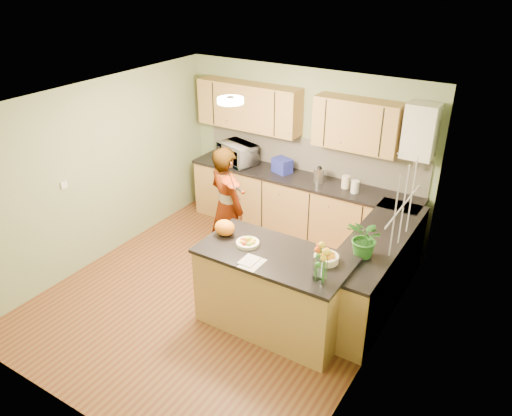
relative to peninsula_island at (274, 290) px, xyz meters
The scene contains 28 objects.
floor 1.00m from the peninsula_island, 169.61° to the left, with size 4.50×4.50×0.00m, color brown.
ceiling 2.19m from the peninsula_island, 169.61° to the left, with size 4.00×4.50×0.02m, color white.
wall_back 2.67m from the peninsula_island, 109.64° to the left, with size 4.00×0.02×2.50m, color gray.
wall_front 2.39m from the peninsula_island, 112.33° to the right, with size 4.00×0.02×2.50m, color gray.
wall_left 2.96m from the peninsula_island, behind, with size 0.02×4.50×2.50m, color gray.
wall_right 1.38m from the peninsula_island, ahead, with size 0.02×4.50×2.50m, color gray.
back_counter 2.24m from the peninsula_island, 109.82° to the left, with size 3.64×0.62×0.94m.
right_counter 1.31m from the peninsula_island, 50.18° to the left, with size 0.62×2.24×0.94m.
splashback 2.61m from the peninsula_island, 107.61° to the left, with size 3.60×0.02×0.52m, color beige.
upper_cabinets 2.81m from the peninsula_island, 114.83° to the left, with size 3.20×0.34×0.70m.
boiler 2.78m from the peninsula_island, 69.49° to the left, with size 0.40×0.30×0.86m.
window_right 1.73m from the peninsula_island, 33.76° to the left, with size 0.01×1.30×1.05m.
light_switch 2.99m from the peninsula_island, behind, with size 0.02×0.09×0.09m, color white.
ceiling_lamp 2.20m from the peninsula_island, 151.97° to the left, with size 0.30×0.30×0.07m.
peninsula_island is the anchor object (origin of this frame).
fruit_dish 0.63m from the peninsula_island, behind, with size 0.26×0.26×0.09m.
orange_bowl 0.80m from the peninsula_island, 15.26° to the left, with size 0.27×0.27×0.16m.
flower_vase 1.02m from the peninsula_island, 16.70° to the right, with size 0.26×0.26×0.48m.
orange_bag 0.91m from the peninsula_island, behind, with size 0.25×0.21×0.19m, color orange.
papers 0.59m from the peninsula_island, 108.43° to the right, with size 0.21×0.28×0.01m, color silver.
violinist 1.55m from the peninsula_island, 145.28° to the left, with size 0.62×0.41×1.71m, color tan.
violin 1.51m from the peninsula_island, 148.41° to the left, with size 0.66×0.27×0.13m, color #551905, non-canonical shape.
microwave 2.88m from the peninsula_island, 132.06° to the left, with size 0.60×0.41×0.33m, color white.
blue_box 2.47m from the peninsula_island, 117.25° to the left, with size 0.28×0.20×0.22m, color #212A98.
kettle 2.22m from the peninsula_island, 102.50° to the left, with size 0.15×0.15×0.29m.
jar_cream 2.19m from the peninsula_island, 91.47° to the left, with size 0.12×0.12×0.18m, color #F7E8C6.
jar_white 2.11m from the peninsula_island, 86.65° to the left, with size 0.11×0.11×0.18m, color white.
potted_plant 1.20m from the peninsula_island, 32.03° to the left, with size 0.41×0.36×0.46m, color #2A6E24.
Camera 1 is at (3.15, -4.22, 3.91)m, focal length 35.00 mm.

